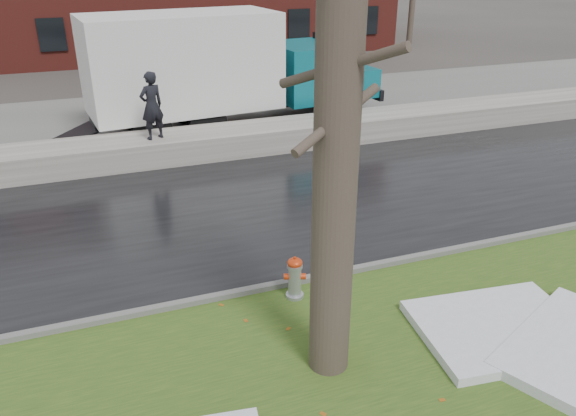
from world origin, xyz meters
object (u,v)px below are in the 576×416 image
object	(u,v)px
worker	(152,106)
tree	(337,125)
box_truck	(219,69)
fire_hydrant	(295,276)

from	to	relation	value
worker	tree	bearing A→B (deg)	73.56
worker	box_truck	bearing A→B (deg)	-156.63
fire_hydrant	box_truck	world-z (taller)	box_truck
fire_hydrant	tree	bearing A→B (deg)	-76.17
box_truck	fire_hydrant	bearing A→B (deg)	-103.45
tree	box_truck	world-z (taller)	tree
fire_hydrant	tree	world-z (taller)	tree
tree	box_truck	size ratio (longest dim) A/B	0.62
fire_hydrant	box_truck	xyz separation A→B (m)	(1.32, 10.67, 1.58)
worker	fire_hydrant	bearing A→B (deg)	76.19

